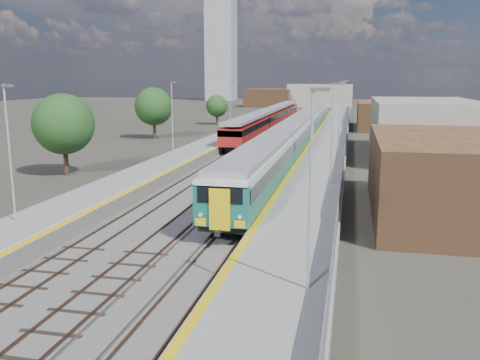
% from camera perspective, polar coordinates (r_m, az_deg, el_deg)
% --- Properties ---
extents(ground, '(320.00, 320.00, 0.00)m').
position_cam_1_polar(ground, '(67.15, 5.44, 3.75)').
color(ground, '#47443A').
rests_on(ground, ground).
extents(ballast_bed, '(10.50, 155.00, 0.06)m').
position_cam_1_polar(ballast_bed, '(69.90, 3.86, 4.10)').
color(ballast_bed, '#565451').
rests_on(ballast_bed, ground).
extents(tracks, '(8.96, 160.00, 0.17)m').
position_cam_1_polar(tracks, '(71.45, 4.54, 4.31)').
color(tracks, '#4C3323').
rests_on(tracks, ground).
extents(platform_right, '(4.70, 155.00, 8.52)m').
position_cam_1_polar(platform_right, '(69.13, 10.06, 4.29)').
color(platform_right, slate).
rests_on(platform_right, ground).
extents(platform_left, '(4.30, 155.00, 8.52)m').
position_cam_1_polar(platform_left, '(71.14, -1.58, 4.64)').
color(platform_left, slate).
rests_on(platform_left, ground).
extents(buildings, '(72.00, 185.50, 40.00)m').
position_cam_1_polar(buildings, '(156.89, 2.83, 12.01)').
color(buildings, brown).
rests_on(buildings, ground).
extents(green_train, '(3.03, 84.13, 3.33)m').
position_cam_1_polar(green_train, '(67.30, 6.82, 5.75)').
color(green_train, black).
rests_on(green_train, ground).
extents(red_train, '(2.93, 59.34, 3.69)m').
position_cam_1_polar(red_train, '(86.91, 3.42, 6.94)').
color(red_train, black).
rests_on(red_train, ground).
extents(tree_a, '(5.54, 5.54, 7.51)m').
position_cam_1_polar(tree_a, '(49.04, -19.21, 5.95)').
color(tree_a, '#382619').
rests_on(tree_a, ground).
extents(tree_b, '(5.58, 5.58, 7.56)m').
position_cam_1_polar(tree_b, '(76.35, -9.67, 8.14)').
color(tree_b, '#382619').
rests_on(tree_b, ground).
extents(tree_c, '(4.18, 4.18, 5.66)m').
position_cam_1_polar(tree_c, '(99.23, -2.62, 8.29)').
color(tree_c, '#382619').
rests_on(tree_c, ground).
extents(tree_d, '(4.64, 4.64, 6.29)m').
position_cam_1_polar(tree_d, '(80.61, 22.88, 7.00)').
color(tree_d, '#382619').
rests_on(tree_d, ground).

